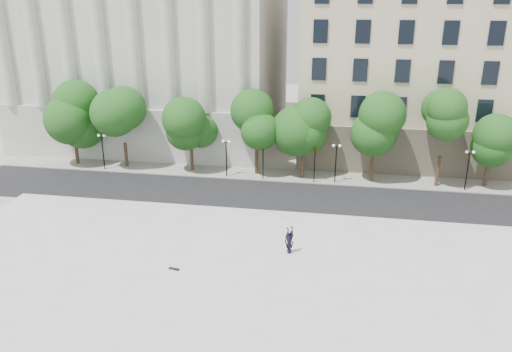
% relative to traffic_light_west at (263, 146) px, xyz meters
% --- Properties ---
extents(ground, '(160.00, 160.00, 0.00)m').
position_rel_traffic_light_west_xyz_m(ground, '(1.00, -22.30, -3.60)').
color(ground, '#BAB7AF').
rests_on(ground, ground).
extents(plaza, '(44.00, 22.00, 0.45)m').
position_rel_traffic_light_west_xyz_m(plaza, '(1.00, -19.30, -3.37)').
color(plaza, white).
rests_on(plaza, ground).
extents(street, '(60.00, 8.00, 0.02)m').
position_rel_traffic_light_west_xyz_m(street, '(1.00, -4.30, -3.59)').
color(street, black).
rests_on(street, ground).
extents(far_sidewalk, '(60.00, 4.00, 0.12)m').
position_rel_traffic_light_west_xyz_m(far_sidewalk, '(1.00, 1.70, -3.54)').
color(far_sidewalk, '#9B988F').
rests_on(far_sidewalk, ground).
extents(building_west, '(31.50, 27.65, 25.60)m').
position_rel_traffic_light_west_xyz_m(building_west, '(-16.00, 16.27, 9.29)').
color(building_west, silver).
rests_on(building_west, ground).
extents(building_east, '(36.00, 26.15, 23.00)m').
position_rel_traffic_light_west_xyz_m(building_east, '(21.00, 16.61, 7.54)').
color(building_east, beige).
rests_on(building_east, ground).
extents(traffic_light_west, '(0.64, 1.57, 4.12)m').
position_rel_traffic_light_west_xyz_m(traffic_light_west, '(0.00, 0.00, 0.00)').
color(traffic_light_west, black).
rests_on(traffic_light_west, ground).
extents(traffic_light_east, '(0.44, 1.64, 4.15)m').
position_rel_traffic_light_west_xyz_m(traffic_light_east, '(5.12, -0.00, 0.05)').
color(traffic_light_east, black).
rests_on(traffic_light_east, ground).
extents(person_lying, '(1.78, 2.02, 0.54)m').
position_rel_traffic_light_west_xyz_m(person_lying, '(4.26, -15.38, -2.88)').
color(person_lying, black).
rests_on(person_lying, plaza).
extents(skateboard, '(0.77, 0.34, 0.08)m').
position_rel_traffic_light_west_xyz_m(skateboard, '(-3.04, -18.93, -3.11)').
color(skateboard, black).
rests_on(skateboard, plaza).
extents(street_trees, '(46.50, 5.07, 7.97)m').
position_rel_traffic_light_west_xyz_m(street_trees, '(-1.11, 1.44, 1.70)').
color(street_trees, '#382619').
rests_on(street_trees, ground).
extents(lamp_posts, '(37.42, 0.28, 4.04)m').
position_rel_traffic_light_west_xyz_m(lamp_posts, '(1.47, 0.30, -0.82)').
color(lamp_posts, black).
rests_on(lamp_posts, ground).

